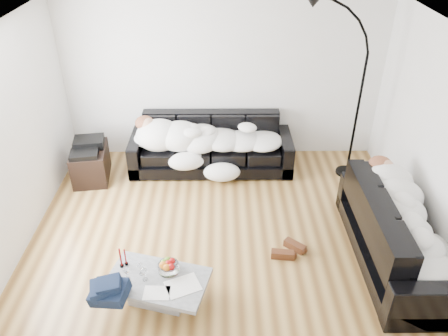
{
  "coord_description": "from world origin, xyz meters",
  "views": [
    {
      "loc": [
        -0.04,
        -4.26,
        3.8
      ],
      "look_at": [
        0.0,
        0.3,
        0.9
      ],
      "focal_mm": 35.0,
      "sensor_mm": 36.0,
      "label": 1
    }
  ],
  "objects_px": {
    "sofa_back": "(211,144)",
    "wine_glass_c": "(144,274)",
    "coffee_table": "(158,289)",
    "wine_glass_b": "(126,273)",
    "candle_right": "(125,257)",
    "fruit_bowl": "(168,266)",
    "stereo": "(87,146)",
    "sleeper_back": "(211,134)",
    "av_cabinet": "(91,164)",
    "candle_left": "(121,258)",
    "sofa_right": "(400,231)",
    "sleeper_right": "(404,217)",
    "wine_glass_a": "(141,269)",
    "shoes": "(288,250)",
    "floor_lamp": "(359,104)"
  },
  "relations": [
    {
      "from": "sofa_back",
      "to": "wine_glass_c",
      "type": "height_order",
      "value": "sofa_back"
    },
    {
      "from": "coffee_table",
      "to": "wine_glass_b",
      "type": "height_order",
      "value": "wine_glass_b"
    },
    {
      "from": "coffee_table",
      "to": "candle_right",
      "type": "height_order",
      "value": "candle_right"
    },
    {
      "from": "fruit_bowl",
      "to": "stereo",
      "type": "height_order",
      "value": "stereo"
    },
    {
      "from": "coffee_table",
      "to": "sleeper_back",
      "type": "bearing_deg",
      "value": 78.77
    },
    {
      "from": "av_cabinet",
      "to": "stereo",
      "type": "relative_size",
      "value": 1.67
    },
    {
      "from": "wine_glass_c",
      "to": "candle_right",
      "type": "relative_size",
      "value": 0.75
    },
    {
      "from": "sleeper_back",
      "to": "candle_left",
      "type": "relative_size",
      "value": 8.33
    },
    {
      "from": "sofa_right",
      "to": "sleeper_right",
      "type": "relative_size",
      "value": 1.17
    },
    {
      "from": "sleeper_back",
      "to": "fruit_bowl",
      "type": "relative_size",
      "value": 9.34
    },
    {
      "from": "sleeper_right",
      "to": "sofa_back",
      "type": "bearing_deg",
      "value": 46.76
    },
    {
      "from": "sofa_back",
      "to": "wine_glass_c",
      "type": "distance_m",
      "value": 2.82
    },
    {
      "from": "sofa_back",
      "to": "stereo",
      "type": "distance_m",
      "value": 1.89
    },
    {
      "from": "fruit_bowl",
      "to": "candle_right",
      "type": "relative_size",
      "value": 1.05
    },
    {
      "from": "wine_glass_c",
      "to": "sleeper_back",
      "type": "bearing_deg",
      "value": 76.26
    },
    {
      "from": "sofa_right",
      "to": "wine_glass_c",
      "type": "relative_size",
      "value": 13.17
    },
    {
      "from": "candle_right",
      "to": "av_cabinet",
      "type": "relative_size",
      "value": 0.3
    },
    {
      "from": "wine_glass_b",
      "to": "candle_right",
      "type": "height_order",
      "value": "candle_right"
    },
    {
      "from": "sofa_right",
      "to": "candle_left",
      "type": "distance_m",
      "value": 3.23
    },
    {
      "from": "sleeper_right",
      "to": "wine_glass_b",
      "type": "distance_m",
      "value": 3.17
    },
    {
      "from": "sofa_right",
      "to": "sleeper_back",
      "type": "height_order",
      "value": "sofa_right"
    },
    {
      "from": "wine_glass_c",
      "to": "av_cabinet",
      "type": "xyz_separation_m",
      "value": [
        -1.2,
        2.44,
        -0.14
      ]
    },
    {
      "from": "wine_glass_a",
      "to": "shoes",
      "type": "distance_m",
      "value": 1.84
    },
    {
      "from": "sofa_right",
      "to": "candle_right",
      "type": "relative_size",
      "value": 9.82
    },
    {
      "from": "shoes",
      "to": "fruit_bowl",
      "type": "bearing_deg",
      "value": -139.02
    },
    {
      "from": "sleeper_right",
      "to": "candle_left",
      "type": "distance_m",
      "value": 3.23
    },
    {
      "from": "candle_left",
      "to": "av_cabinet",
      "type": "height_order",
      "value": "candle_left"
    },
    {
      "from": "sofa_back",
      "to": "sleeper_back",
      "type": "relative_size",
      "value": 1.18
    },
    {
      "from": "sofa_right",
      "to": "av_cabinet",
      "type": "height_order",
      "value": "sofa_right"
    },
    {
      "from": "sofa_right",
      "to": "wine_glass_c",
      "type": "xyz_separation_m",
      "value": [
        -2.91,
        -0.62,
        -0.04
      ]
    },
    {
      "from": "coffee_table",
      "to": "stereo",
      "type": "relative_size",
      "value": 2.42
    },
    {
      "from": "coffee_table",
      "to": "fruit_bowl",
      "type": "distance_m",
      "value": 0.28
    },
    {
      "from": "sofa_right",
      "to": "floor_lamp",
      "type": "height_order",
      "value": "floor_lamp"
    },
    {
      "from": "wine_glass_a",
      "to": "stereo",
      "type": "relative_size",
      "value": 0.35
    },
    {
      "from": "sleeper_back",
      "to": "candle_left",
      "type": "xyz_separation_m",
      "value": [
        -0.94,
        -2.5,
        -0.2
      ]
    },
    {
      "from": "candle_right",
      "to": "shoes",
      "type": "distance_m",
      "value": 1.98
    },
    {
      "from": "sleeper_right",
      "to": "av_cabinet",
      "type": "bearing_deg",
      "value": 66.1
    },
    {
      "from": "sleeper_back",
      "to": "sleeper_right",
      "type": "relative_size",
      "value": 1.16
    },
    {
      "from": "sofa_back",
      "to": "fruit_bowl",
      "type": "height_order",
      "value": "sofa_back"
    },
    {
      "from": "sleeper_back",
      "to": "shoes",
      "type": "distance_m",
      "value": 2.29
    },
    {
      "from": "candle_left",
      "to": "av_cabinet",
      "type": "distance_m",
      "value": 2.43
    },
    {
      "from": "wine_glass_c",
      "to": "candle_left",
      "type": "distance_m",
      "value": 0.35
    },
    {
      "from": "wine_glass_a",
      "to": "candle_right",
      "type": "distance_m",
      "value": 0.24
    },
    {
      "from": "fruit_bowl",
      "to": "candle_left",
      "type": "xyz_separation_m",
      "value": [
        -0.52,
        0.06,
        0.06
      ]
    },
    {
      "from": "wine_glass_c",
      "to": "wine_glass_b",
      "type": "bearing_deg",
      "value": 177.98
    },
    {
      "from": "sofa_right",
      "to": "floor_lamp",
      "type": "relative_size",
      "value": 0.91
    },
    {
      "from": "sofa_right",
      "to": "sleeper_right",
      "type": "distance_m",
      "value": 0.21
    },
    {
      "from": "wine_glass_a",
      "to": "wine_glass_c",
      "type": "bearing_deg",
      "value": -58.18
    },
    {
      "from": "fruit_bowl",
      "to": "wine_glass_a",
      "type": "bearing_deg",
      "value": -170.67
    },
    {
      "from": "sofa_right",
      "to": "wine_glass_c",
      "type": "distance_m",
      "value": 2.98
    }
  ]
}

